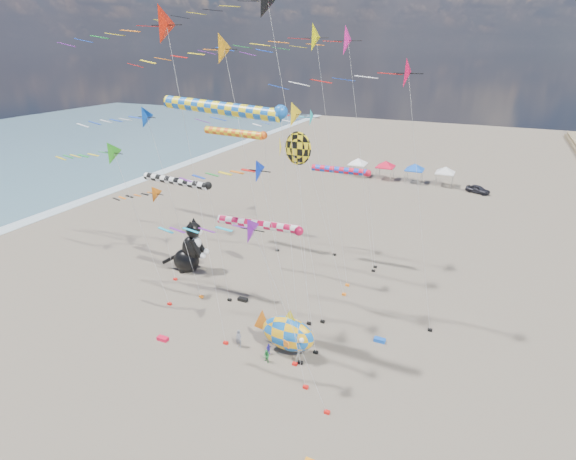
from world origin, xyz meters
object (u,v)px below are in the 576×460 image
(child_green, at_px, (266,357))
(child_blue, at_px, (269,349))
(cat_inflatable, at_px, (188,245))
(parked_car, at_px, (478,189))
(fish_inflatable, at_px, (287,333))
(person_adult, at_px, (239,339))

(child_green, bearing_deg, child_blue, 130.38)
(cat_inflatable, bearing_deg, parked_car, 42.29)
(cat_inflatable, height_order, fish_inflatable, cat_inflatable)
(child_green, height_order, parked_car, parked_car)
(cat_inflatable, bearing_deg, fish_inflatable, -44.41)
(parked_car, bearing_deg, fish_inflatable, -168.46)
(fish_inflatable, xyz_separation_m, child_green, (-0.98, -1.58, -1.30))
(person_adult, xyz_separation_m, parked_car, (14.87, 50.32, -0.11))
(cat_inflatable, distance_m, child_green, 17.40)
(fish_inflatable, xyz_separation_m, parked_car, (11.07, 49.54, -1.20))
(person_adult, bearing_deg, child_blue, 7.36)
(fish_inflatable, relative_size, parked_car, 1.50)
(person_adult, height_order, child_blue, person_adult)
(parked_car, bearing_deg, cat_inflatable, 171.74)
(person_adult, xyz_separation_m, child_blue, (2.52, 0.15, -0.29))
(fish_inflatable, bearing_deg, child_green, -121.79)
(person_adult, height_order, child_green, person_adult)
(cat_inflatable, height_order, child_green, cat_inflatable)
(cat_inflatable, bearing_deg, child_blue, -48.53)
(fish_inflatable, bearing_deg, parked_car, 77.41)
(child_blue, bearing_deg, fish_inflatable, -37.08)
(parked_car, bearing_deg, child_blue, -169.69)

